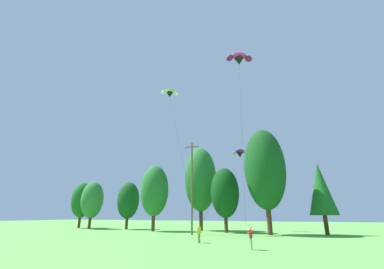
{
  "coord_description": "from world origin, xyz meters",
  "views": [
    {
      "loc": [
        6.53,
        5.09,
        2.57
      ],
      "look_at": [
        -2.05,
        24.75,
        9.41
      ],
      "focal_mm": 23.64,
      "sensor_mm": 36.0,
      "label": 1
    }
  ],
  "objects_px": {
    "parafoil_kite_high_purple": "(240,153)",
    "parafoil_kite_mid_magenta": "(239,59)",
    "utility_pole": "(192,185)",
    "parafoil_kite_far_lime_white": "(170,93)",
    "kite_flyer_mid": "(251,236)",
    "kite_flyer_near": "(199,232)"
  },
  "relations": [
    {
      "from": "parafoil_kite_high_purple",
      "to": "parafoil_kite_mid_magenta",
      "type": "distance_m",
      "value": 18.15
    },
    {
      "from": "utility_pole",
      "to": "parafoil_kite_high_purple",
      "type": "relative_size",
      "value": 0.58
    },
    {
      "from": "parafoil_kite_far_lime_white",
      "to": "parafoil_kite_high_purple",
      "type": "bearing_deg",
      "value": 53.31
    },
    {
      "from": "parafoil_kite_far_lime_white",
      "to": "parafoil_kite_mid_magenta",
      "type": "bearing_deg",
      "value": -12.24
    },
    {
      "from": "kite_flyer_mid",
      "to": "parafoil_kite_high_purple",
      "type": "bearing_deg",
      "value": 103.64
    },
    {
      "from": "parafoil_kite_mid_magenta",
      "to": "parafoil_kite_far_lime_white",
      "type": "height_order",
      "value": "parafoil_kite_mid_magenta"
    },
    {
      "from": "kite_flyer_near",
      "to": "parafoil_kite_high_purple",
      "type": "height_order",
      "value": "parafoil_kite_high_purple"
    },
    {
      "from": "kite_flyer_mid",
      "to": "parafoil_kite_mid_magenta",
      "type": "distance_m",
      "value": 24.89
    },
    {
      "from": "kite_flyer_near",
      "to": "parafoil_kite_far_lime_white",
      "type": "relative_size",
      "value": 0.08
    },
    {
      "from": "parafoil_kite_high_purple",
      "to": "parafoil_kite_far_lime_white",
      "type": "xyz_separation_m",
      "value": [
        -8.72,
        -11.7,
        8.69
      ]
    },
    {
      "from": "kite_flyer_mid",
      "to": "parafoil_kite_high_purple",
      "type": "relative_size",
      "value": 0.08
    },
    {
      "from": "parafoil_kite_mid_magenta",
      "to": "parafoil_kite_high_purple",
      "type": "bearing_deg",
      "value": 105.12
    },
    {
      "from": "kite_flyer_near",
      "to": "kite_flyer_mid",
      "type": "relative_size",
      "value": 1.0
    },
    {
      "from": "kite_flyer_mid",
      "to": "parafoil_kite_mid_magenta",
      "type": "relative_size",
      "value": 0.07
    },
    {
      "from": "kite_flyer_near",
      "to": "parafoil_kite_high_purple",
      "type": "xyz_separation_m",
      "value": [
        -0.24,
        21.15,
        12.55
      ]
    },
    {
      "from": "kite_flyer_mid",
      "to": "parafoil_kite_mid_magenta",
      "type": "xyz_separation_m",
      "value": [
        -1.97,
        9.75,
        22.81
      ]
    },
    {
      "from": "kite_flyer_near",
      "to": "utility_pole",
      "type": "bearing_deg",
      "value": 117.42
    },
    {
      "from": "utility_pole",
      "to": "parafoil_kite_mid_magenta",
      "type": "xyz_separation_m",
      "value": [
        8.46,
        -2.54,
        17.08
      ]
    },
    {
      "from": "parafoil_kite_mid_magenta",
      "to": "kite_flyer_near",
      "type": "bearing_deg",
      "value": -118.62
    },
    {
      "from": "utility_pole",
      "to": "parafoil_kite_far_lime_white",
      "type": "height_order",
      "value": "parafoil_kite_far_lime_white"
    },
    {
      "from": "utility_pole",
      "to": "parafoil_kite_high_purple",
      "type": "xyz_separation_m",
      "value": [
        4.56,
        11.9,
        6.8
      ]
    },
    {
      "from": "utility_pole",
      "to": "parafoil_kite_high_purple",
      "type": "distance_m",
      "value": 14.44
    }
  ]
}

